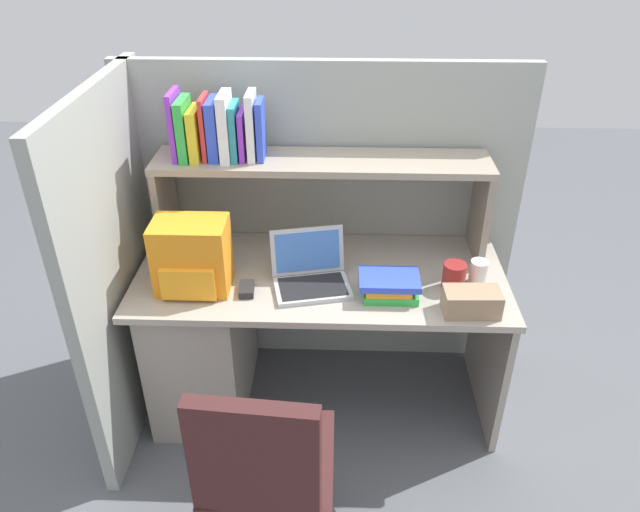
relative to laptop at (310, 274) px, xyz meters
name	(u,v)px	position (x,y,z in m)	size (l,w,h in m)	color
ground_plane	(320,396)	(0.04, 0.08, -0.78)	(8.00, 8.00, 0.00)	#595B60
desk	(237,331)	(-0.35, 0.08, -0.38)	(1.60, 0.70, 0.73)	#AAA093
cubicle_partition_rear	(323,223)	(0.04, 0.46, -0.01)	(1.84, 0.05, 1.55)	#939991
cubicle_partition_left	(121,267)	(-0.81, 0.03, -0.01)	(0.05, 1.06, 1.55)	#939991
overhead_hutch	(322,180)	(0.04, 0.28, 0.30)	(1.44, 0.28, 0.45)	gray
reference_books_on_shelf	(216,129)	(-0.40, 0.28, 0.53)	(0.38, 0.19, 0.28)	purple
laptop	(310,274)	(0.00, 0.00, 0.00)	(0.36, 0.32, 0.22)	#B7BABF
backpack	(192,257)	(-0.48, -0.04, 0.10)	(0.30, 0.22, 0.30)	orange
computer_mouse	(247,289)	(-0.26, -0.07, -0.03)	(0.06, 0.10, 0.03)	#262628
paper_cup	(478,272)	(0.70, 0.03, 0.00)	(0.08, 0.08, 0.11)	white
tissue_box	(472,302)	(0.64, -0.18, 0.00)	(0.22, 0.12, 0.10)	#9E7F60
snack_canister	(454,276)	(0.60, -0.01, 0.01)	(0.10, 0.10, 0.12)	maroon
desk_book_stack	(389,285)	(0.33, -0.07, 0.00)	(0.25, 0.17, 0.09)	green
office_chair	(268,488)	(-0.11, -0.76, -0.39)	(0.52, 0.52, 0.93)	black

